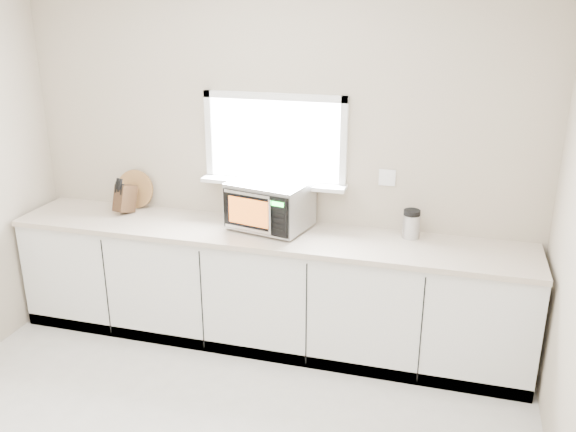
% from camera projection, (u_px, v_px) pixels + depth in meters
% --- Properties ---
extents(back_wall, '(4.00, 0.17, 2.70)m').
position_uv_depth(back_wall, '(276.00, 164.00, 4.64)').
color(back_wall, '#B5A78F').
rests_on(back_wall, ground).
extents(cabinets, '(3.92, 0.60, 0.88)m').
position_uv_depth(cabinets, '(265.00, 289.00, 4.68)').
color(cabinets, silver).
rests_on(cabinets, ground).
extents(countertop, '(3.92, 0.64, 0.04)m').
position_uv_depth(countertop, '(264.00, 234.00, 4.52)').
color(countertop, '#C1B19F').
rests_on(countertop, cabinets).
extents(microwave, '(0.64, 0.55, 0.36)m').
position_uv_depth(microwave, '(270.00, 204.00, 4.53)').
color(microwave, black).
rests_on(microwave, countertop).
extents(knife_block, '(0.15, 0.23, 0.30)m').
position_uv_depth(knife_block, '(125.00, 198.00, 4.86)').
color(knife_block, '#3F2816').
rests_on(knife_block, countertop).
extents(cutting_board, '(0.32, 0.08, 0.31)m').
position_uv_depth(cutting_board, '(135.00, 189.00, 4.99)').
color(cutting_board, '#AE7C43').
rests_on(cutting_board, countertop).
extents(coffee_grinder, '(0.15, 0.15, 0.22)m').
position_uv_depth(coffee_grinder, '(411.00, 224.00, 4.37)').
color(coffee_grinder, '#B7BABF').
rests_on(coffee_grinder, countertop).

